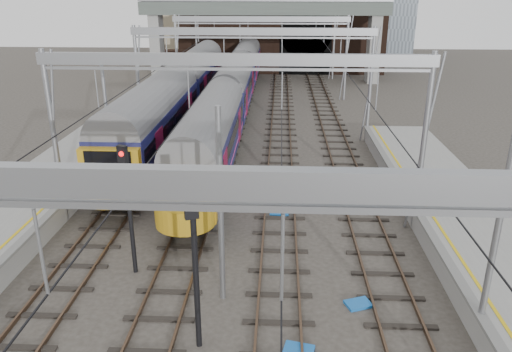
# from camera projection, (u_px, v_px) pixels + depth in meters

# --- Properties ---
(ground) EXTENTS (160.00, 160.00, 0.00)m
(ground) POSITION_uv_depth(u_px,v_px,m) (216.00, 334.00, 16.01)
(ground) COLOR #38332D
(ground) RESTS_ON ground
(tracks) EXTENTS (14.40, 80.00, 0.22)m
(tracks) POSITION_uv_depth(u_px,v_px,m) (247.00, 172.00, 30.01)
(tracks) COLOR #4C3828
(tracks) RESTS_ON ground
(overhead_line) EXTENTS (16.80, 80.00, 8.00)m
(overhead_line) POSITION_uv_depth(u_px,v_px,m) (253.00, 48.00, 33.74)
(overhead_line) COLOR gray
(overhead_line) RESTS_ON ground
(retaining_wall) EXTENTS (28.00, 2.75, 9.00)m
(retaining_wall) POSITION_uv_depth(u_px,v_px,m) (277.00, 39.00, 62.90)
(retaining_wall) COLOR black
(retaining_wall) RESTS_ON ground
(overbridge) EXTENTS (28.00, 3.00, 9.25)m
(overbridge) POSITION_uv_depth(u_px,v_px,m) (264.00, 17.00, 56.39)
(overbridge) COLOR gray
(overbridge) RESTS_ON ground
(train_main) EXTENTS (2.71, 62.76, 4.70)m
(train_main) POSITION_uv_depth(u_px,v_px,m) (241.00, 72.00, 49.97)
(train_main) COLOR black
(train_main) RESTS_ON ground
(train_second) EXTENTS (2.98, 34.46, 5.07)m
(train_second) POSITION_uv_depth(u_px,v_px,m) (180.00, 93.00, 39.27)
(train_second) COLOR black
(train_second) RESTS_ON ground
(signal_near_left) EXTENTS (0.41, 0.48, 5.21)m
(signal_near_left) POSITION_uv_depth(u_px,v_px,m) (128.00, 196.00, 18.30)
(signal_near_left) COLOR black
(signal_near_left) RESTS_ON ground
(signal_near_centre) EXTENTS (0.42, 0.49, 5.44)m
(signal_near_centre) POSITION_uv_depth(u_px,v_px,m) (194.00, 250.00, 14.25)
(signal_near_centre) COLOR black
(signal_near_centre) RESTS_ON ground
(equip_cover_a) EXTENTS (1.03, 0.83, 0.11)m
(equip_cover_a) POSITION_uv_depth(u_px,v_px,m) (299.00, 351.00, 15.19)
(equip_cover_a) COLOR #185FB5
(equip_cover_a) RESTS_ON ground
(equip_cover_b) EXTENTS (0.97, 0.73, 0.11)m
(equip_cover_b) POSITION_uv_depth(u_px,v_px,m) (280.00, 212.00, 24.52)
(equip_cover_b) COLOR #185FB5
(equip_cover_b) RESTS_ON ground
(equip_cover_c) EXTENTS (1.03, 0.88, 0.10)m
(equip_cover_c) POSITION_uv_depth(u_px,v_px,m) (358.00, 304.00, 17.43)
(equip_cover_c) COLOR #185FB5
(equip_cover_c) RESTS_ON ground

